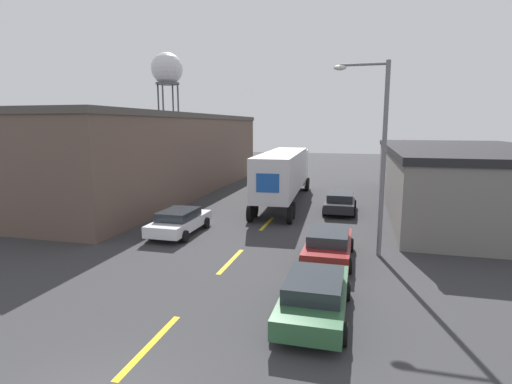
% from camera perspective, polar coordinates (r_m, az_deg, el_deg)
% --- Properties ---
extents(road_centerline, '(0.20, 17.14, 0.01)m').
position_cam_1_polar(road_centerline, '(17.63, -3.60, -9.81)').
color(road_centerline, gold).
rests_on(road_centerline, ground_plane).
extents(warehouse_left, '(8.66, 30.10, 6.78)m').
position_cam_1_polar(warehouse_left, '(35.61, -13.42, 5.32)').
color(warehouse_left, brown).
rests_on(warehouse_left, ground_plane).
extents(warehouse_right, '(10.66, 23.24, 4.40)m').
position_cam_1_polar(warehouse_right, '(31.62, 27.69, 1.83)').
color(warehouse_right, slate).
rests_on(warehouse_right, ground_plane).
extents(semi_truck, '(3.45, 15.30, 3.92)m').
position_cam_1_polar(semi_truck, '(30.42, 4.18, 3.02)').
color(semi_truck, silver).
rests_on(semi_truck, ground_plane).
extents(parked_car_right_far, '(2.10, 4.69, 1.34)m').
position_cam_1_polar(parked_car_right_far, '(27.60, 11.95, -1.39)').
color(parked_car_right_far, black).
rests_on(parked_car_right_far, ground_plane).
extents(parked_car_left_far, '(2.10, 4.69, 1.34)m').
position_cam_1_polar(parked_car_left_far, '(22.05, -10.86, -4.08)').
color(parked_car_left_far, silver).
rests_on(parked_car_left_far, ground_plane).
extents(parked_car_right_mid, '(2.10, 4.69, 1.34)m').
position_cam_1_polar(parked_car_right_mid, '(17.80, 10.32, -7.35)').
color(parked_car_right_mid, maroon).
rests_on(parked_car_right_mid, ground_plane).
extents(parked_car_right_near, '(2.10, 4.69, 1.34)m').
position_cam_1_polar(parked_car_right_near, '(12.71, 8.37, -14.32)').
color(parked_car_right_near, '#2D5B38').
rests_on(parked_car_right_near, ground_plane).
extents(water_tower, '(5.30, 5.30, 17.94)m').
position_cam_1_polar(water_tower, '(72.07, -12.59, 16.58)').
color(water_tower, '#47474C').
rests_on(water_tower, ground_plane).
extents(street_lamp, '(2.38, 0.32, 8.54)m').
position_cam_1_polar(street_lamp, '(18.28, 17.04, 6.20)').
color(street_lamp, slate).
rests_on(street_lamp, ground_plane).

